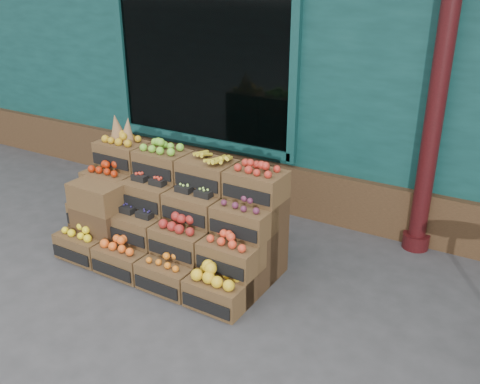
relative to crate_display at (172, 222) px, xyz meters
The scene contains 4 objects.
ground 1.13m from the crate_display, 31.22° to the right, with size 60.00×60.00×0.00m, color #38383A.
crate_display is the anchor object (origin of this frame).
spare_crates 0.77m from the crate_display, 159.37° to the right, with size 0.54×0.38×0.80m.
shopkeeper 2.53m from the crate_display, 109.12° to the left, with size 0.76×0.50×2.08m, color #17521D.
Camera 1 is at (2.12, -3.26, 2.86)m, focal length 40.00 mm.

